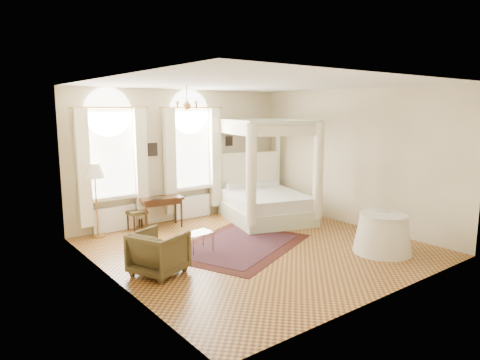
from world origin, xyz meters
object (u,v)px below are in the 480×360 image
at_px(floor_lamp, 95,175).
at_px(side_table, 383,234).
at_px(nightstand, 271,196).
at_px(writing_desk, 161,202).
at_px(armchair, 159,253).
at_px(canopy_bed, 266,198).
at_px(coffee_table, 198,234).
at_px(stool, 137,214).

bearing_deg(floor_lamp, side_table, -47.21).
relative_size(nightstand, writing_desk, 0.58).
bearing_deg(side_table, armchair, 157.53).
bearing_deg(nightstand, writing_desk, -179.04).
xyz_separation_m(canopy_bed, writing_desk, (-2.45, 0.99, 0.05)).
xyz_separation_m(coffee_table, floor_lamp, (-1.27, 2.18, 1.06)).
relative_size(writing_desk, floor_lamp, 0.64).
distance_m(nightstand, armchair, 5.66).
xyz_separation_m(nightstand, writing_desk, (-3.57, -0.06, 0.33)).
xyz_separation_m(coffee_table, side_table, (2.86, -2.28, 0.04)).
height_order(nightstand, side_table, side_table).
height_order(nightstand, floor_lamp, floor_lamp).
xyz_separation_m(canopy_bed, coffee_table, (-2.68, -1.05, -0.24)).
height_order(canopy_bed, stool, canopy_bed).
bearing_deg(writing_desk, canopy_bed, -21.95).
xyz_separation_m(writing_desk, floor_lamp, (-1.50, 0.15, 0.77)).
height_order(nightstand, armchair, armchair).
distance_m(writing_desk, armchair, 3.01).
relative_size(writing_desk, stool, 2.25).
distance_m(nightstand, floor_lamp, 5.19).
bearing_deg(side_table, stool, 125.68).
bearing_deg(floor_lamp, canopy_bed, -16.06).
height_order(writing_desk, armchair, armchair).
distance_m(armchair, side_table, 4.37).
distance_m(nightstand, stool, 4.14).
bearing_deg(floor_lamp, stool, -0.00).
bearing_deg(armchair, stool, -39.07).
relative_size(stool, armchair, 0.56).
distance_m(canopy_bed, side_table, 3.34).
distance_m(coffee_table, side_table, 3.66).
relative_size(stool, coffee_table, 0.78).
height_order(canopy_bed, nightstand, canopy_bed).
relative_size(coffee_table, floor_lamp, 0.36).
relative_size(armchair, coffee_table, 1.39).
relative_size(armchair, side_table, 0.73).
distance_m(writing_desk, side_table, 5.06).
height_order(canopy_bed, armchair, canopy_bed).
bearing_deg(side_table, canopy_bed, 93.13).
xyz_separation_m(canopy_bed, side_table, (0.18, -3.33, -0.20)).
relative_size(nightstand, stool, 1.30).
bearing_deg(nightstand, stool, 178.76).
distance_m(nightstand, side_table, 4.47).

